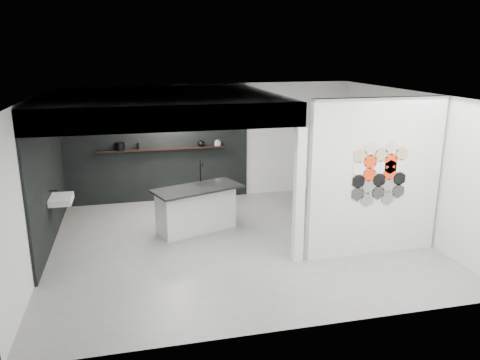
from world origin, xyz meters
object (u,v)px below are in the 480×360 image
object	(u,v)px
kettle	(201,143)
bottle_dark	(138,146)
partition_panel	(375,178)
kitchen_island	(196,208)
utensil_cup	(120,148)
stockpot	(120,146)
glass_vase	(218,143)
glass_bowl	(218,143)
wall_basin	(61,199)

from	to	relation	value
kettle	bottle_dark	xyz separation A→B (m)	(-1.49, 0.00, 0.00)
partition_panel	kitchen_island	size ratio (longest dim) A/B	1.46
partition_panel	utensil_cup	xyz separation A→B (m)	(-4.38, 3.87, -0.03)
stockpot	glass_vase	world-z (taller)	stockpot
partition_panel	glass_bowl	world-z (taller)	partition_panel
stockpot	kettle	size ratio (longest dim) A/B	1.29
glass_bowl	utensil_cup	distance (m)	2.31
partition_panel	bottle_dark	bearing A→B (deg)	135.79
partition_panel	glass_bowl	xyz separation A→B (m)	(-2.08, 3.87, -0.02)
bottle_dark	kettle	bearing A→B (deg)	0.00
wall_basin	bottle_dark	bearing A→B (deg)	54.15
wall_basin	stockpot	xyz separation A→B (m)	(1.09, 2.07, 0.56)
wall_basin	kettle	bearing A→B (deg)	34.70
kitchen_island	stockpot	world-z (taller)	stockpot
kettle	kitchen_island	bearing A→B (deg)	-114.69
kettle	bottle_dark	bearing A→B (deg)	167.13
glass_vase	kitchen_island	bearing A→B (deg)	-112.13
partition_panel	wall_basin	xyz separation A→B (m)	(-5.46, 1.80, -0.55)
kitchen_island	utensil_cup	world-z (taller)	utensil_cup
glass_vase	utensil_cup	size ratio (longest dim) A/B	1.39
utensil_cup	kettle	bearing A→B (deg)	0.00
wall_basin	kitchen_island	distance (m)	2.58
stockpot	glass_vase	xyz separation A→B (m)	(2.30, 0.00, -0.02)
bottle_dark	utensil_cup	bearing A→B (deg)	180.00
kitchen_island	stockpot	xyz separation A→B (m)	(-1.46, 2.07, 0.93)
glass_vase	partition_panel	bearing A→B (deg)	-61.77
wall_basin	bottle_dark	xyz separation A→B (m)	(1.49, 2.07, 0.55)
stockpot	partition_panel	bearing A→B (deg)	-41.44
wall_basin	kettle	xyz separation A→B (m)	(2.98, 2.07, 0.54)
partition_panel	kitchen_island	xyz separation A→B (m)	(-2.92, 1.80, -0.92)
kitchen_island	glass_bowl	distance (m)	2.41
kitchen_island	bottle_dark	bearing A→B (deg)	96.91
kettle	glass_bowl	xyz separation A→B (m)	(0.41, 0.00, -0.02)
partition_panel	stockpot	distance (m)	5.84
glass_vase	utensil_cup	xyz separation A→B (m)	(-2.31, 0.00, -0.02)
kettle	bottle_dark	distance (m)	1.49
kitchen_island	kettle	bearing A→B (deg)	58.01
partition_panel	stockpot	bearing A→B (deg)	138.56
partition_panel	kettle	bearing A→B (deg)	122.72
kettle	glass_vase	distance (m)	0.41
bottle_dark	glass_bowl	bearing A→B (deg)	0.00
utensil_cup	kitchen_island	bearing A→B (deg)	-54.64
utensil_cup	wall_basin	bearing A→B (deg)	-117.65
bottle_dark	utensil_cup	size ratio (longest dim) A/B	1.54
stockpot	kitchen_island	bearing A→B (deg)	-54.74
partition_panel	wall_basin	distance (m)	5.78
stockpot	glass_vase	distance (m)	2.30
glass_bowl	wall_basin	bearing A→B (deg)	-148.65
kitchen_island	stockpot	distance (m)	2.70
kitchen_island	kettle	distance (m)	2.30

